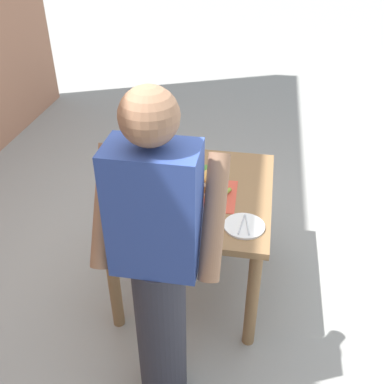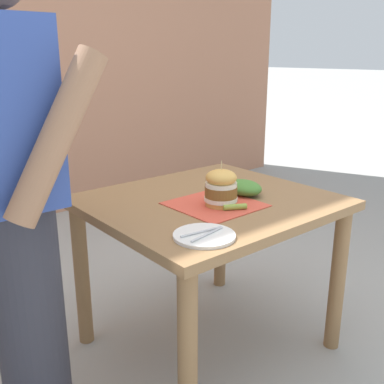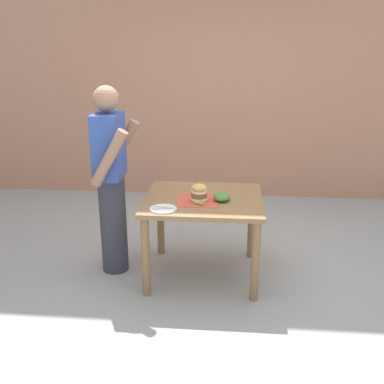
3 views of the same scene
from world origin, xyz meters
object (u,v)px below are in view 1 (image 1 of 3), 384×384
object	(u,v)px
side_plate_with_forks	(244,226)
sandwich	(212,183)
side_salad	(208,172)
patio_table	(195,206)
diner_across_table	(158,265)
pickle_spear	(225,193)

from	to	relation	value
side_plate_with_forks	sandwich	bearing A→B (deg)	-52.49
sandwich	side_salad	distance (m)	0.20
patio_table	diner_across_table	bearing A→B (deg)	88.21
pickle_spear	diner_across_table	xyz separation A→B (m)	(0.21, 0.79, 0.13)
patio_table	pickle_spear	world-z (taller)	pickle_spear
diner_across_table	sandwich	bearing A→B (deg)	-99.44
patio_table	side_plate_with_forks	distance (m)	0.46
side_salad	side_plate_with_forks	bearing A→B (deg)	119.48
side_plate_with_forks	pickle_spear	bearing A→B (deg)	-64.86
pickle_spear	diner_across_table	size ratio (longest dim) A/B	0.06
patio_table	pickle_spear	bearing A→B (deg)	171.89
patio_table	side_plate_with_forks	world-z (taller)	side_plate_with_forks
patio_table	side_salad	bearing A→B (deg)	-108.66
patio_table	side_salad	world-z (taller)	side_salad
patio_table	pickle_spear	distance (m)	0.23
side_salad	diner_across_table	bearing A→B (deg)	85.35
pickle_spear	side_salad	distance (m)	0.23
pickle_spear	side_plate_with_forks	xyz separation A→B (m)	(-0.13, 0.28, -0.01)
patio_table	sandwich	bearing A→B (deg)	163.91
diner_across_table	pickle_spear	bearing A→B (deg)	-104.98
sandwich	side_plate_with_forks	bearing A→B (deg)	127.51
diner_across_table	side_plate_with_forks	bearing A→B (deg)	-123.90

